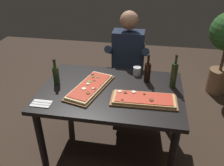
# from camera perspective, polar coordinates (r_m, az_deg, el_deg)

# --- Properties ---
(ground_plane) EXTENTS (6.40, 6.40, 0.00)m
(ground_plane) POSITION_cam_1_polar(r_m,az_deg,el_deg) (2.79, -0.18, -14.65)
(ground_plane) COLOR #38281E
(dining_table) EXTENTS (1.40, 0.96, 0.74)m
(dining_table) POSITION_cam_1_polar(r_m,az_deg,el_deg) (2.38, -0.21, -3.62)
(dining_table) COLOR black
(dining_table) RESTS_ON ground_plane
(pizza_rectangular_front) EXTENTS (0.61, 0.27, 0.05)m
(pizza_rectangular_front) POSITION_cam_1_polar(r_m,az_deg,el_deg) (2.17, 7.65, -3.94)
(pizza_rectangular_front) COLOR brown
(pizza_rectangular_front) RESTS_ON dining_table
(pizza_rectangular_left) EXTENTS (0.41, 0.66, 0.05)m
(pizza_rectangular_left) POSITION_cam_1_polar(r_m,az_deg,el_deg) (2.35, -5.32, -0.97)
(pizza_rectangular_left) COLOR brown
(pizza_rectangular_left) RESTS_ON dining_table
(wine_bottle_dark) EXTENTS (0.07, 0.07, 0.30)m
(wine_bottle_dark) POSITION_cam_1_polar(r_m,az_deg,el_deg) (2.45, 8.55, 2.64)
(wine_bottle_dark) COLOR black
(wine_bottle_dark) RESTS_ON dining_table
(oil_bottle_amber) EXTENTS (0.06, 0.06, 0.35)m
(oil_bottle_amber) POSITION_cam_1_polar(r_m,az_deg,el_deg) (2.39, 14.72, 1.95)
(oil_bottle_amber) COLOR #233819
(oil_bottle_amber) RESTS_ON dining_table
(vinegar_bottle_green) EXTENTS (0.06, 0.06, 0.28)m
(vinegar_bottle_green) POSITION_cam_1_polar(r_m,az_deg,el_deg) (2.45, -13.40, 2.02)
(vinegar_bottle_green) COLOR #233819
(vinegar_bottle_green) RESTS_ON dining_table
(tumbler_near_camera) EXTENTS (0.08, 0.08, 0.09)m
(tumbler_near_camera) POSITION_cam_1_polar(r_m,az_deg,el_deg) (2.60, 6.03, 2.81)
(tumbler_near_camera) COLOR silver
(tumbler_near_camera) RESTS_ON dining_table
(napkin_cutlery_set) EXTENTS (0.18, 0.11, 0.01)m
(napkin_cutlery_set) POSITION_cam_1_polar(r_m,az_deg,el_deg) (2.22, -16.71, -4.79)
(napkin_cutlery_set) COLOR white
(napkin_cutlery_set) RESTS_ON dining_table
(diner_chair) EXTENTS (0.44, 0.44, 0.87)m
(diner_chair) POSITION_cam_1_polar(r_m,az_deg,el_deg) (3.18, 3.84, 2.40)
(diner_chair) COLOR black
(diner_chair) RESTS_ON ground_plane
(seated_diner) EXTENTS (0.53, 0.41, 1.33)m
(seated_diner) POSITION_cam_1_polar(r_m,az_deg,el_deg) (2.96, 3.74, 5.71)
(seated_diner) COLOR #23232D
(seated_diner) RESTS_ON ground_plane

